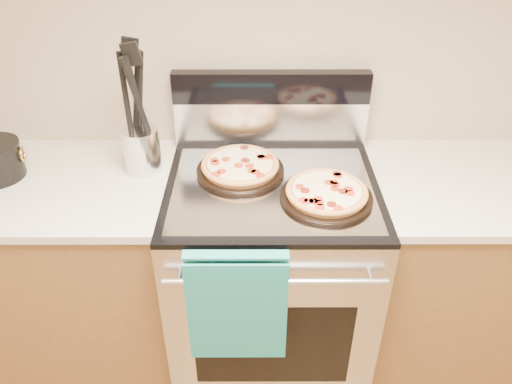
{
  "coord_description": "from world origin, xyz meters",
  "views": [
    {
      "loc": [
        -0.06,
        0.15,
        1.89
      ],
      "look_at": [
        -0.06,
        1.55,
        0.95
      ],
      "focal_mm": 35.0,
      "sensor_mm": 36.0,
      "label": 1
    }
  ],
  "objects_px": {
    "range_body": "(270,279)",
    "pepperoni_pizza_front": "(327,194)",
    "pepperoni_pizza_back": "(240,167)",
    "utensil_crock": "(142,150)"
  },
  "relations": [
    {
      "from": "range_body",
      "to": "pepperoni_pizza_front",
      "type": "distance_m",
      "value": 0.54
    },
    {
      "from": "utensil_crock",
      "to": "pepperoni_pizza_back",
      "type": "bearing_deg",
      "value": -7.1
    },
    {
      "from": "range_body",
      "to": "pepperoni_pizza_front",
      "type": "height_order",
      "value": "pepperoni_pizza_front"
    },
    {
      "from": "range_body",
      "to": "pepperoni_pizza_back",
      "type": "height_order",
      "value": "pepperoni_pizza_back"
    },
    {
      "from": "pepperoni_pizza_back",
      "to": "pepperoni_pizza_front",
      "type": "distance_m",
      "value": 0.34
    },
    {
      "from": "pepperoni_pizza_back",
      "to": "range_body",
      "type": "bearing_deg",
      "value": -31.0
    },
    {
      "from": "pepperoni_pizza_front",
      "to": "utensil_crock",
      "type": "distance_m",
      "value": 0.7
    },
    {
      "from": "pepperoni_pizza_back",
      "to": "utensil_crock",
      "type": "distance_m",
      "value": 0.37
    },
    {
      "from": "pepperoni_pizza_front",
      "to": "utensil_crock",
      "type": "bearing_deg",
      "value": 161.63
    },
    {
      "from": "utensil_crock",
      "to": "range_body",
      "type": "bearing_deg",
      "value": -13.5
    }
  ]
}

